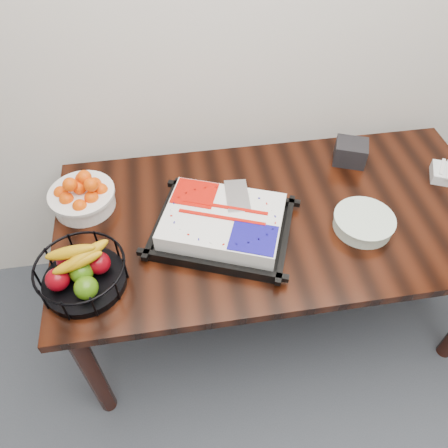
{
  "coord_description": "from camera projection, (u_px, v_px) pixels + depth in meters",
  "views": [
    {
      "loc": [
        -0.41,
        0.84,
        2.04
      ],
      "look_at": [
        -0.24,
        1.91,
        0.83
      ],
      "focal_mm": 35.0,
      "sensor_mm": 36.0,
      "label": 1
    }
  ],
  "objects": [
    {
      "name": "fruit_basket",
      "position": [
        81.0,
        272.0,
        1.5
      ],
      "size": [
        0.31,
        0.31,
        0.17
      ],
      "color": "black",
      "rests_on": "table"
    },
    {
      "name": "cake_tray",
      "position": [
        223.0,
        224.0,
        1.67
      ],
      "size": [
        0.62,
        0.56,
        0.1
      ],
      "color": "black",
      "rests_on": "table"
    },
    {
      "name": "table",
      "position": [
        278.0,
        228.0,
        1.84
      ],
      "size": [
        1.8,
        0.9,
        0.75
      ],
      "color": "black",
      "rests_on": "ground"
    },
    {
      "name": "napkin_box",
      "position": [
        350.0,
        152.0,
        1.96
      ],
      "size": [
        0.17,
        0.16,
        0.1
      ],
      "primitive_type": "cube",
      "rotation": [
        0.0,
        0.0,
        -0.39
      ],
      "color": "black",
      "rests_on": "table"
    },
    {
      "name": "plate_stack",
      "position": [
        363.0,
        223.0,
        1.7
      ],
      "size": [
        0.24,
        0.24,
        0.06
      ],
      "color": "white",
      "rests_on": "table"
    },
    {
      "name": "tangerine_bowl",
      "position": [
        81.0,
        194.0,
        1.75
      ],
      "size": [
        0.26,
        0.26,
        0.17
      ],
      "color": "white",
      "rests_on": "table"
    }
  ]
}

